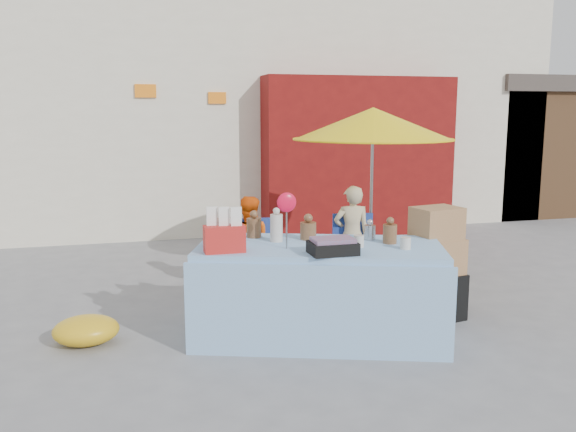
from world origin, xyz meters
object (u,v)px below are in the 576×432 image
object	(u,v)px
market_table	(318,290)
vendor_orange	(248,245)
vendor_beige	(352,236)
chair_right	(356,266)
box_stack	(435,268)
chair_left	(251,274)
umbrella	(373,124)

from	to	relation	value
market_table	vendor_orange	distance (m)	1.56
vendor_orange	vendor_beige	world-z (taller)	vendor_beige
chair_right	market_table	bearing A→B (deg)	-114.26
vendor_orange	box_stack	world-z (taller)	box_stack
vendor_beige	box_stack	size ratio (longest dim) A/B	1.06
chair_right	vendor_beige	world-z (taller)	vendor_beige
market_table	chair_left	xyz separation A→B (m)	(-0.35, 1.38, -0.19)
market_table	vendor_beige	bearing A→B (deg)	78.45
chair_right	box_stack	size ratio (longest dim) A/B	0.75
chair_left	box_stack	distance (m)	2.03
box_stack	chair_right	bearing A→B (deg)	106.80
vendor_beige	chair_left	bearing A→B (deg)	15.15
box_stack	chair_left	bearing A→B (deg)	143.18
market_table	box_stack	distance (m)	1.28
chair_left	box_stack	bearing A→B (deg)	-27.82
market_table	vendor_orange	size ratio (longest dim) A/B	2.21
chair_left	umbrella	xyz separation A→B (m)	(1.55, 0.28, 1.64)
chair_left	vendor_orange	distance (m)	0.33
chair_left	chair_right	size ratio (longest dim) A/B	1.00
market_table	vendor_orange	xyz separation A→B (m)	(-0.35, 1.51, 0.11)
market_table	umbrella	distance (m)	2.51
chair_left	vendor_orange	xyz separation A→B (m)	(-0.00, 0.13, 0.30)
chair_right	umbrella	world-z (taller)	umbrella
chair_left	box_stack	world-z (taller)	box_stack
chair_left	chair_right	world-z (taller)	same
vendor_beige	umbrella	bearing A→B (deg)	-144.44
market_table	chair_right	xyz separation A→B (m)	(0.90, 1.38, -0.19)
market_table	vendor_orange	world-z (taller)	market_table
market_table	umbrella	bearing A→B (deg)	73.39
chair_right	box_stack	bearing A→B (deg)	-64.20
market_table	vendor_orange	bearing A→B (deg)	122.26
chair_right	vendor_beige	bearing A→B (deg)	100.05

